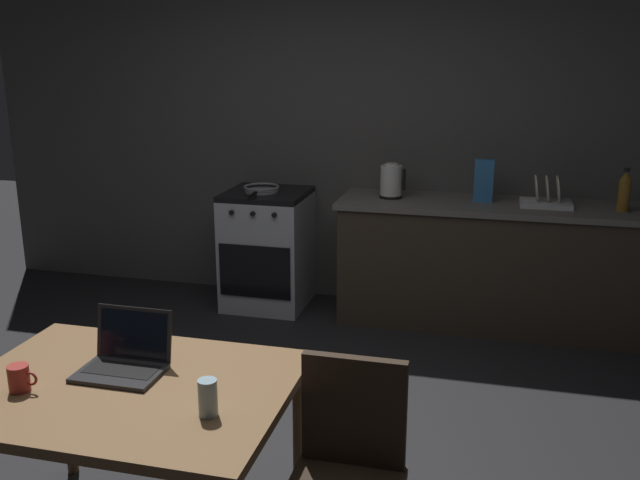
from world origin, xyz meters
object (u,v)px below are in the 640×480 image
bottle (625,191)px  dish_rack (546,199)px  coffee_mug (19,378)px  drinking_glass (208,398)px  chair (347,467)px  laptop (124,360)px  dining_table (127,400)px  cereal_box (484,181)px  frying_pan (261,189)px  stove_oven (268,249)px  electric_kettle (391,181)px

bottle → dish_rack: 0.49m
coffee_mug → drinking_glass: drinking_glass is taller
chair → coffee_mug: (-1.20, -0.14, 0.26)m
laptop → drinking_glass: (0.45, -0.24, 0.02)m
dining_table → chair: bearing=-0.3°
cereal_box → frying_pan: bearing=-178.3°
stove_oven → dining_table: stove_oven is taller
chair → bottle: bottle is taller
electric_kettle → frying_pan: size_ratio=0.56×
chair → drinking_glass: size_ratio=6.75×
electric_kettle → dining_table: bearing=-101.7°
stove_oven → bottle: bottle is taller
electric_kettle → frying_pan: bearing=-178.4°
dining_table → electric_kettle: (0.57, 2.76, 0.35)m
laptop → dish_rack: size_ratio=0.94×
dining_table → bottle: bearing=52.1°
bottle → coffee_mug: size_ratio=2.47×
chair → drinking_glass: (-0.46, -0.13, 0.28)m
electric_kettle → coffee_mug: bearing=-107.6°
drinking_glass → cereal_box: cereal_box is taller
bottle → frying_pan: bottle is taller
bottle → dish_rack: size_ratio=0.84×
frying_pan → drinking_glass: (0.78, -2.87, -0.13)m
dining_table → coffee_mug: 0.39m
drinking_glass → cereal_box: 3.04m
chair → dish_rack: (0.78, 2.76, 0.43)m
dining_table → coffee_mug: coffee_mug is taller
electric_kettle → cereal_box: cereal_box is taller
bottle → drinking_glass: bearing=-121.2°
dish_rack → electric_kettle: bearing=180.0°
bottle → dish_rack: bottle is taller
dining_table → laptop: bearing=120.2°
frying_pan → cereal_box: size_ratio=1.48×
laptop → drinking_glass: 0.51m
laptop → cereal_box: bearing=56.2°
bottle → coffee_mug: bottle is taller
chair → coffee_mug: size_ratio=7.64×
stove_oven → electric_kettle: size_ratio=3.60×
chair → electric_kettle: size_ratio=3.58×
bottle → frying_pan: (-2.50, 0.02, -0.11)m
coffee_mug → bottle: bearing=49.2°
dining_table → coffee_mug: (-0.35, -0.14, 0.12)m
chair → coffee_mug: bearing=-165.7°
dining_table → bottle: size_ratio=4.29×
electric_kettle → drinking_glass: 2.91m
stove_oven → coffee_mug: 2.92m
laptop → electric_kettle: bearing=68.2°
frying_pan → stove_oven: bearing=39.7°
dining_table → laptop: (-0.06, 0.10, 0.11)m
chair → frying_pan: 3.03m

